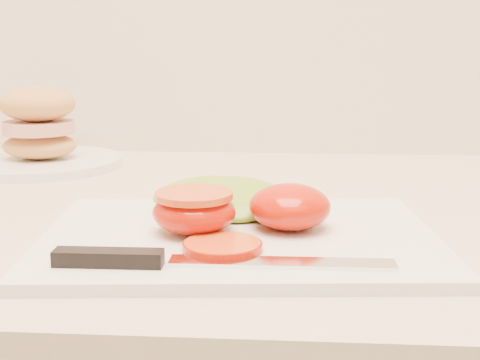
{
  "coord_description": "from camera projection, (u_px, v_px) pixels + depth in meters",
  "views": [
    {
      "loc": [
        -0.53,
        0.98,
        1.11
      ],
      "look_at": [
        -0.57,
        1.55,
        0.99
      ],
      "focal_mm": 50.0,
      "sensor_mm": 36.0,
      "label": 1
    }
  ],
  "objects": [
    {
      "name": "tomato_slice_0",
      "position": [
        223.0,
        246.0,
        0.54
      ],
      "size": [
        0.06,
        0.06,
        0.01
      ],
      "primitive_type": "cylinder",
      "color": "#DD5926",
      "rests_on": "cutting_board"
    },
    {
      "name": "lettuce_leaf_0",
      "position": [
        224.0,
        199.0,
        0.65
      ],
      "size": [
        0.14,
        0.1,
        0.03
      ],
      "primitive_type": "ellipsoid",
      "rotation": [
        0.0,
        0.0,
        -0.05
      ],
      "color": "#81B830",
      "rests_on": "cutting_board"
    },
    {
      "name": "knife",
      "position": [
        177.0,
        260.0,
        0.5
      ],
      "size": [
        0.26,
        0.03,
        0.01
      ],
      "rotation": [
        0.0,
        0.0,
        0.01
      ],
      "color": "silver",
      "rests_on": "cutting_board"
    },
    {
      "name": "cutting_board",
      "position": [
        239.0,
        238.0,
        0.59
      ],
      "size": [
        0.36,
        0.27,
        0.01
      ],
      "primitive_type": "cube",
      "rotation": [
        0.0,
        0.0,
        0.08
      ],
      "color": "silver",
      "rests_on": "counter"
    },
    {
      "name": "sandwich_plate",
      "position": [
        39.0,
        139.0,
        0.92
      ],
      "size": [
        0.22,
        0.22,
        0.11
      ],
      "rotation": [
        0.0,
        0.0,
        0.11
      ],
      "color": "white",
      "rests_on": "counter"
    },
    {
      "name": "tomato_half_dome",
      "position": [
        290.0,
        207.0,
        0.59
      ],
      "size": [
        0.07,
        0.07,
        0.04
      ],
      "primitive_type": "ellipsoid",
      "color": "red",
      "rests_on": "cutting_board"
    },
    {
      "name": "tomato_half_cut",
      "position": [
        194.0,
        210.0,
        0.58
      ],
      "size": [
        0.07,
        0.07,
        0.04
      ],
      "color": "red",
      "rests_on": "cutting_board"
    }
  ]
}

